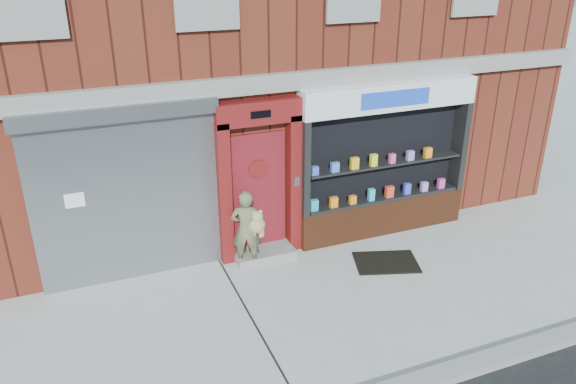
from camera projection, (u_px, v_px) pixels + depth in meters
ground at (343, 298)px, 9.11m from camera, size 80.00×80.00×0.00m
curb at (418, 383)px, 7.27m from camera, size 60.00×0.30×0.12m
building at (228, 5)px, 12.57m from camera, size 12.00×8.16×8.00m
shutter_bay at (126, 185)px, 9.02m from camera, size 3.10×0.30×3.04m
red_door_bay at (259, 181)px, 9.84m from camera, size 1.52×0.58×2.90m
pharmacy_bay at (384, 167)px, 10.69m from camera, size 3.50×0.41×3.00m
woman at (247, 228)px, 9.75m from camera, size 0.64×0.50×1.44m
doormat at (386, 262)px, 10.10m from camera, size 1.30×1.08×0.03m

